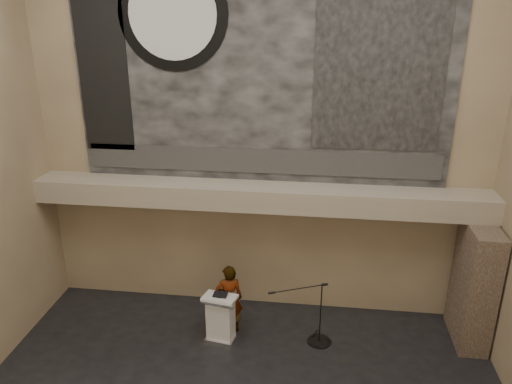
# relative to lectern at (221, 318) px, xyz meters

# --- Properties ---
(wall_back) EXTENTS (10.00, 0.02, 8.50)m
(wall_back) POSITION_rel_lectern_xyz_m (0.67, 1.58, 3.70)
(wall_back) COLOR #7C674E
(wall_back) RESTS_ON floor
(soffit) EXTENTS (10.00, 0.80, 0.50)m
(soffit) POSITION_rel_lectern_xyz_m (0.67, 1.18, 2.40)
(soffit) COLOR gray
(soffit) RESTS_ON wall_back
(sprinkler_left) EXTENTS (0.04, 0.04, 0.06)m
(sprinkler_left) POSITION_rel_lectern_xyz_m (-0.93, 1.13, 2.12)
(sprinkler_left) COLOR #B2893D
(sprinkler_left) RESTS_ON soffit
(sprinkler_right) EXTENTS (0.04, 0.04, 0.06)m
(sprinkler_right) POSITION_rel_lectern_xyz_m (2.57, 1.13, 2.12)
(sprinkler_right) COLOR #B2893D
(sprinkler_right) RESTS_ON soffit
(banner) EXTENTS (8.00, 0.05, 5.00)m
(banner) POSITION_rel_lectern_xyz_m (0.67, 1.55, 5.15)
(banner) COLOR black
(banner) RESTS_ON wall_back
(banner_text_strip) EXTENTS (7.76, 0.02, 0.55)m
(banner_text_strip) POSITION_rel_lectern_xyz_m (0.67, 1.51, 3.10)
(banner_text_strip) COLOR #2A2A2A
(banner_text_strip) RESTS_ON banner
(banner_clock_rim) EXTENTS (2.30, 0.02, 2.30)m
(banner_clock_rim) POSITION_rel_lectern_xyz_m (-1.13, 1.51, 6.15)
(banner_clock_rim) COLOR black
(banner_clock_rim) RESTS_ON banner
(banner_clock_face) EXTENTS (1.84, 0.02, 1.84)m
(banner_clock_face) POSITION_rel_lectern_xyz_m (-1.13, 1.49, 6.15)
(banner_clock_face) COLOR silver
(banner_clock_face) RESTS_ON banner
(banner_building_print) EXTENTS (2.60, 0.02, 3.60)m
(banner_building_print) POSITION_rel_lectern_xyz_m (3.07, 1.51, 5.25)
(banner_building_print) COLOR black
(banner_building_print) RESTS_ON banner
(banner_brick_print) EXTENTS (1.10, 0.02, 3.20)m
(banner_brick_print) POSITION_rel_lectern_xyz_m (-2.73, 1.51, 4.85)
(banner_brick_print) COLOR black
(banner_brick_print) RESTS_ON banner
(stone_pier) EXTENTS (0.60, 1.40, 2.70)m
(stone_pier) POSITION_rel_lectern_xyz_m (5.32, 0.73, 0.80)
(stone_pier) COLOR #433429
(stone_pier) RESTS_ON floor
(lectern) EXTENTS (0.77, 0.61, 1.13)m
(lectern) POSITION_rel_lectern_xyz_m (0.00, 0.00, 0.00)
(lectern) COLOR silver
(lectern) RESTS_ON floor
(binder) EXTENTS (0.31, 0.25, 0.04)m
(binder) POSITION_rel_lectern_xyz_m (0.00, 0.02, 0.56)
(binder) COLOR black
(binder) RESTS_ON lectern
(papers) EXTENTS (0.26, 0.33, 0.00)m
(papers) POSITION_rel_lectern_xyz_m (-0.07, -0.04, 0.55)
(papers) COLOR white
(papers) RESTS_ON lectern
(speaker_person) EXTENTS (0.67, 0.53, 1.63)m
(speaker_person) POSITION_rel_lectern_xyz_m (0.13, 0.35, 0.26)
(speaker_person) COLOR silver
(speaker_person) RESTS_ON floor
(mic_stand) EXTENTS (1.34, 0.73, 1.47)m
(mic_stand) POSITION_rel_lectern_xyz_m (2.10, 0.16, -0.34)
(mic_stand) COLOR black
(mic_stand) RESTS_ON floor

